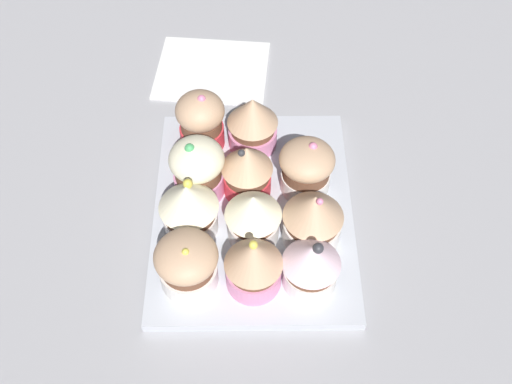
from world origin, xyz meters
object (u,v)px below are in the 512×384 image
baking_tray (256,211)px  cupcake_2 (192,207)px  cupcake_3 (190,263)px  napkin (214,69)px  cupcake_7 (254,263)px  cupcake_8 (309,167)px  cupcake_9 (316,217)px  cupcake_5 (250,169)px  cupcake_1 (201,168)px  cupcake_4 (258,122)px  cupcake_6 (257,216)px  cupcake_0 (204,120)px  cupcake_10 (314,264)px

baking_tray → cupcake_2: 8.42cm
cupcake_3 → napkin: bearing=178.1°
cupcake_7 → cupcake_8: bearing=153.1°
cupcake_2 → cupcake_9: (1.30, 12.88, -0.11)cm
cupcake_5 → cupcake_1: bearing=-89.9°
cupcake_1 → napkin: 21.87cm
cupcake_4 → napkin: (-14.23, -5.75, -4.65)cm
cupcake_4 → cupcake_6: cupcake_4 is taller
cupcake_1 → cupcake_3: (11.50, -0.53, -0.67)cm
cupcake_2 → cupcake_8: cupcake_2 is taller
cupcake_0 → cupcake_2: 12.35cm
cupcake_3 → cupcake_10: (0.20, 12.23, 0.09)cm
cupcake_1 → cupcake_8: cupcake_1 is taller
napkin → cupcake_8: bearing=28.5°
cupcake_1 → cupcake_2: 5.14cm
baking_tray → cupcake_0: 12.34cm
baking_tray → cupcake_9: cupcake_9 is taller
cupcake_1 → cupcake_10: (11.70, 11.71, -0.58)cm
cupcake_0 → cupcake_10: cupcake_0 is taller
cupcake_9 → napkin: 30.40cm
cupcake_1 → cupcake_10: bearing=45.0°
napkin → cupcake_0: bearing=-2.2°
cupcake_3 → cupcake_5: size_ratio=0.88×
cupcake_4 → cupcake_10: size_ratio=1.06×
cupcake_3 → cupcake_9: 13.72cm
cupcake_6 → cupcake_8: size_ratio=0.99×
baking_tray → cupcake_8: size_ratio=4.07×
cupcake_7 → cupcake_8: 13.67cm
napkin → cupcake_1: bearing=-1.5°
cupcake_8 → napkin: bearing=-151.5°
cupcake_7 → cupcake_9: (-5.39, 6.46, -0.01)cm
baking_tray → cupcake_5: 5.11cm
cupcake_5 → cupcake_9: bearing=46.8°
baking_tray → cupcake_7: (9.23, -0.28, 4.31)cm
cupcake_0 → cupcake_8: size_ratio=1.13×
cupcake_8 → cupcake_10: 12.13cm
cupcake_5 → napkin: bearing=-167.2°
cupcake_7 → cupcake_10: size_ratio=1.09×
cupcake_7 → cupcake_8: size_ratio=1.09×
cupcake_8 → cupcake_3: bearing=-46.2°
cupcake_7 → cupcake_9: bearing=129.8°
cupcake_2 → cupcake_8: size_ratio=1.10×
cupcake_3 → cupcake_2: bearing=-178.6°
baking_tray → cupcake_9: 8.45cm
cupcake_2 → cupcake_3: bearing=1.4°
cupcake_0 → cupcake_5: cupcake_0 is taller
cupcake_6 → cupcake_10: size_ratio=1.00×
cupcake_1 → cupcake_2: size_ratio=1.04×
baking_tray → napkin: (-23.85, -5.47, -0.30)cm
cupcake_0 → cupcake_7: 19.86cm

